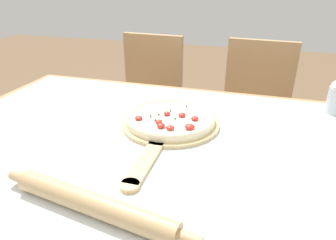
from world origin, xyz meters
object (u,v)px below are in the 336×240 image
(rolling_pin, at_px, (93,204))
(chair_left, at_px, (148,98))
(chair_right, at_px, (254,109))
(pizza_peel, at_px, (168,126))
(pizza, at_px, (171,118))

(rolling_pin, distance_m, chair_left, 1.29)
(chair_right, bearing_deg, rolling_pin, -100.18)
(pizza_peel, xyz_separation_m, chair_left, (-0.36, 0.79, -0.24))
(pizza, relative_size, chair_right, 0.34)
(pizza_peel, bearing_deg, pizza, 89.09)
(rolling_pin, bearing_deg, chair_right, 75.38)
(chair_left, bearing_deg, rolling_pin, -70.70)
(pizza_peel, height_order, chair_left, chair_left)
(chair_right, bearing_deg, pizza, -105.53)
(pizza_peel, height_order, pizza, pizza)
(pizza_peel, height_order, rolling_pin, rolling_pin)
(pizza, bearing_deg, pizza_peel, -90.91)
(pizza_peel, distance_m, chair_left, 0.90)
(pizza, xyz_separation_m, chair_left, (-0.36, 0.77, -0.26))
(pizza_peel, distance_m, rolling_pin, 0.43)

